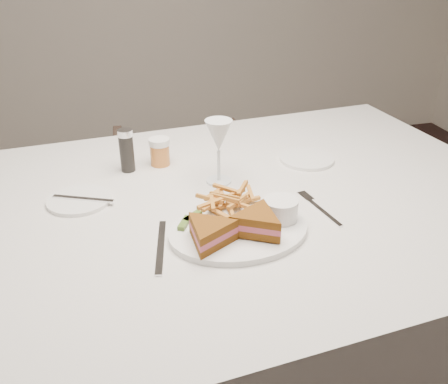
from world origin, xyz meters
TOP-DOWN VIEW (x-y plane):
  - table at (0.21, 0.38)m, footprint 1.71×1.22m
  - chair_far at (0.29, 1.30)m, footprint 0.62×0.59m
  - table_setting at (0.21, 0.32)m, footprint 0.82×0.59m

SIDE VIEW (x-z plane):
  - chair_far at x=0.29m, z-range 0.00..0.61m
  - table at x=0.21m, z-range 0.00..0.75m
  - table_setting at x=0.21m, z-range 0.70..0.88m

